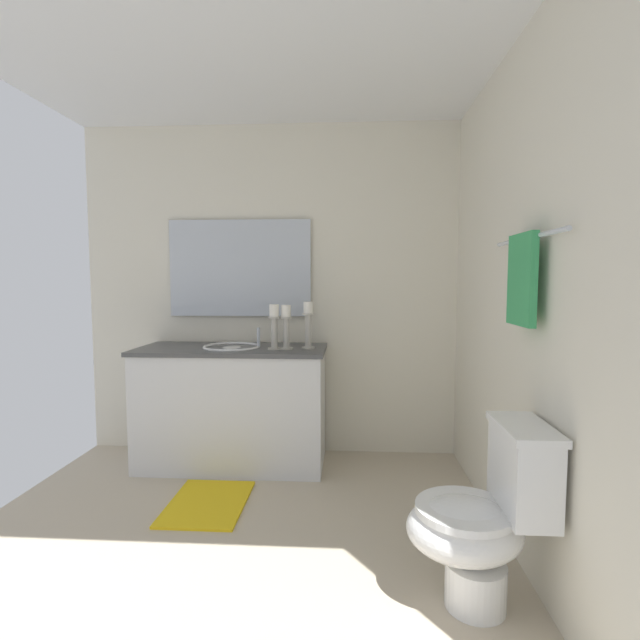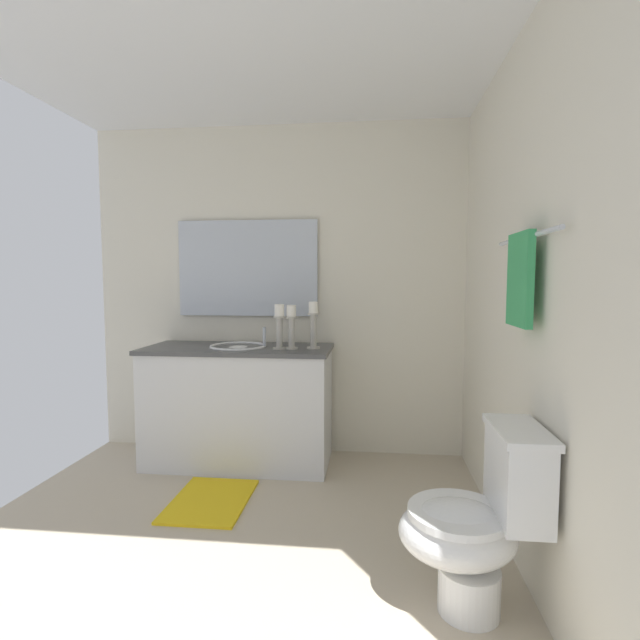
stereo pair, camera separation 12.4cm
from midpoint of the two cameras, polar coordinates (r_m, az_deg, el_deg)
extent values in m
cube|color=beige|center=(2.77, -8.90, -23.69)|extent=(2.50, 2.80, 0.02)
cube|color=silver|center=(2.46, 24.03, 2.46)|extent=(2.50, 0.04, 2.45)
cube|color=silver|center=(3.66, -3.97, 3.47)|extent=(0.04, 2.80, 2.45)
cube|color=white|center=(2.70, -9.68, 30.04)|extent=(2.50, 2.80, 0.02)
cube|color=silver|center=(3.51, -8.60, -10.20)|extent=(0.55, 1.28, 0.81)
cube|color=#4C4C4C|center=(3.42, -8.69, -3.42)|extent=(0.58, 1.31, 0.03)
sphere|color=black|center=(3.80, -17.85, -8.57)|extent=(0.02, 0.02, 0.02)
sphere|color=black|center=(3.63, -19.15, -9.25)|extent=(0.02, 0.02, 0.02)
ellipsoid|color=white|center=(3.43, -8.68, -3.99)|extent=(0.38, 0.30, 0.11)
torus|color=white|center=(3.42, -8.69, -3.10)|extent=(0.40, 0.40, 0.02)
cylinder|color=silver|center=(3.37, -5.59, -2.06)|extent=(0.02, 0.02, 0.14)
cube|color=silver|center=(3.66, -7.66, 6.12)|extent=(0.02, 1.06, 0.72)
cylinder|color=#B7B2A5|center=(3.30, 0.29, -3.31)|extent=(0.09, 0.09, 0.01)
cylinder|color=#B7B2A5|center=(3.28, 0.29, -1.40)|extent=(0.04, 0.04, 0.23)
cylinder|color=#B7B2A5|center=(3.27, 0.29, 0.73)|extent=(0.08, 0.08, 0.01)
cylinder|color=white|center=(3.27, 0.29, 1.51)|extent=(0.06, 0.06, 0.08)
cylinder|color=#B7B2A5|center=(3.28, -2.33, -3.37)|extent=(0.09, 0.09, 0.01)
cylinder|color=#B7B2A5|center=(3.26, -2.34, -1.64)|extent=(0.04, 0.04, 0.21)
cylinder|color=#B7B2A5|center=(3.25, -2.35, 0.30)|extent=(0.08, 0.08, 0.01)
cylinder|color=white|center=(3.25, -2.35, 1.10)|extent=(0.06, 0.06, 0.08)
cylinder|color=#B7B2A5|center=(3.28, -3.75, -3.37)|extent=(0.09, 0.09, 0.01)
cylinder|color=#B7B2A5|center=(3.26, -3.76, -1.63)|extent=(0.04, 0.04, 0.21)
cylinder|color=#B7B2A5|center=(3.25, -3.77, 0.34)|extent=(0.08, 0.08, 0.01)
cylinder|color=white|center=(3.25, -3.77, 1.16)|extent=(0.06, 0.06, 0.08)
cylinder|color=white|center=(2.26, 18.98, -28.07)|extent=(0.24, 0.24, 0.18)
ellipsoid|color=white|center=(2.13, 17.74, -22.98)|extent=(0.38, 0.46, 0.24)
cylinder|color=white|center=(2.10, 17.80, -21.05)|extent=(0.39, 0.39, 0.03)
cube|color=white|center=(2.09, 24.10, -16.59)|extent=(0.36, 0.17, 0.32)
cube|color=white|center=(2.03, 24.27, -11.98)|extent=(0.38, 0.19, 0.03)
cylinder|color=silver|center=(2.20, 24.79, 8.94)|extent=(0.77, 0.02, 0.02)
cube|color=#389E59|center=(2.19, 24.18, 4.39)|extent=(0.28, 0.03, 0.39)
cube|color=yellow|center=(3.08, -11.71, -20.28)|extent=(0.60, 0.44, 0.02)
camera|label=1|loc=(0.06, -88.61, 0.12)|focal=26.92mm
camera|label=2|loc=(0.06, 91.39, -0.12)|focal=26.92mm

